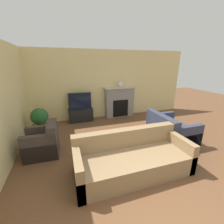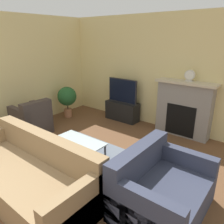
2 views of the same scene
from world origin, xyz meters
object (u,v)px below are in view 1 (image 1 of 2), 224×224
Objects in this scene: armchair_by_window at (43,143)px; potted_plant at (40,117)px; mantel_clock at (121,84)px; coffee_table at (115,136)px; couch_loveseat at (170,131)px; tv at (80,101)px; couch_sectional at (132,159)px.

potted_plant is at bearing -169.72° from armchair_by_window.
potted_plant is at bearing -164.18° from mantel_clock.
coffee_table is 1.12× the size of potted_plant.
potted_plant is at bearing 66.48° from couch_loveseat.
mantel_clock is at bearing 15.82° from potted_plant.
coffee_table is 2.81m from mantel_clock.
tv is 2.41m from coffee_table.
armchair_by_window is 1.30m from potted_plant.
armchair_by_window is at bearing -119.95° from tv.
couch_sectional is at bearing -78.53° from tv.
mantel_clock is at bearing 72.83° from couch_sectional.
mantel_clock reaches higher than armchair_by_window.
mantel_clock is (3.04, 0.86, 0.82)m from potted_plant.
couch_loveseat reaches higher than coffee_table.
couch_loveseat is (2.31, -2.36, -0.53)m from tv.
couch_sectional is at bearing 118.14° from couch_loveseat.
mantel_clock reaches higher than coffee_table.
mantel_clock is (1.08, 2.38, 1.02)m from coffee_table.
armchair_by_window is 0.85× the size of coffee_table.
coffee_table is at bearing -74.99° from tv.
tv is 3.35m from couch_loveseat.
mantel_clock is (-0.62, 2.46, 1.10)m from couch_loveseat.
coffee_table is 3.94× the size of mantel_clock.
potted_plant is at bearing -150.60° from tv.
couch_loveseat is at bearing 86.02° from armchair_by_window.
armchair_by_window is at bearing -81.35° from potted_plant.
mantel_clock reaches higher than tv.
coffee_table is (0.61, -2.28, -0.45)m from tv.
tv is 1.57m from potted_plant.
couch_loveseat is at bearing -2.47° from coffee_table.
couch_sectional is 1.88m from couch_loveseat.
couch_sectional reaches higher than coffee_table.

